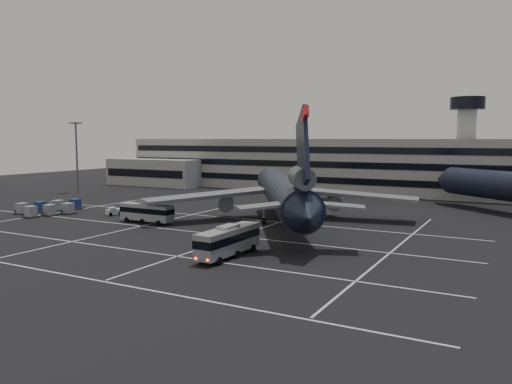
# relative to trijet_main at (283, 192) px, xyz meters

# --- Properties ---
(ground) EXTENTS (260.00, 260.00, 0.00)m
(ground) POSITION_rel_trijet_main_xyz_m (-12.61, -17.95, -5.25)
(ground) COLOR black
(ground) RESTS_ON ground
(lane_markings) EXTENTS (90.00, 55.62, 0.01)m
(lane_markings) POSITION_rel_trijet_main_xyz_m (-11.66, -17.22, -5.24)
(lane_markings) COLOR silver
(lane_markings) RESTS_ON ground
(terminal) EXTENTS (125.00, 26.00, 24.00)m
(terminal) POSITION_rel_trijet_main_xyz_m (-15.56, 53.20, 1.68)
(terminal) COLOR gray
(terminal) RESTS_ON ground
(hills) EXTENTS (352.00, 180.00, 44.00)m
(hills) POSITION_rel_trijet_main_xyz_m (5.38, 152.05, -17.32)
(hills) COLOR #38332B
(hills) RESTS_ON ground
(lightpole_left) EXTENTS (2.40, 2.40, 18.28)m
(lightpole_left) POSITION_rel_trijet_main_xyz_m (-67.61, 17.05, 6.57)
(lightpole_left) COLOR slate
(lightpole_left) RESTS_ON ground
(trijet_main) EXTENTS (41.33, 51.71, 18.08)m
(trijet_main) POSITION_rel_trijet_main_xyz_m (0.00, 0.00, 0.00)
(trijet_main) COLOR black
(trijet_main) RESTS_ON ground
(bus_near) EXTENTS (2.91, 10.94, 3.84)m
(bus_near) POSITION_rel_trijet_main_xyz_m (4.95, -25.28, -3.15)
(bus_near) COLOR #989BA0
(bus_near) RESTS_ON ground
(bus_far) EXTENTS (9.99, 2.64, 3.52)m
(bus_far) POSITION_rel_trijet_main_xyz_m (-19.74, -11.25, -3.33)
(bus_far) COLOR #989BA0
(bus_far) RESTS_ON ground
(tug_a) EXTENTS (2.26, 2.82, 1.59)m
(tug_a) POSITION_rel_trijet_main_xyz_m (-30.90, -7.67, -4.54)
(tug_a) COLOR silver
(tug_a) RESTS_ON ground
(uld_cluster) EXTENTS (10.50, 14.41, 2.06)m
(uld_cluster) POSITION_rel_trijet_main_xyz_m (-43.35, -11.51, -4.24)
(uld_cluster) COLOR #2D2D30
(uld_cluster) RESTS_ON ground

